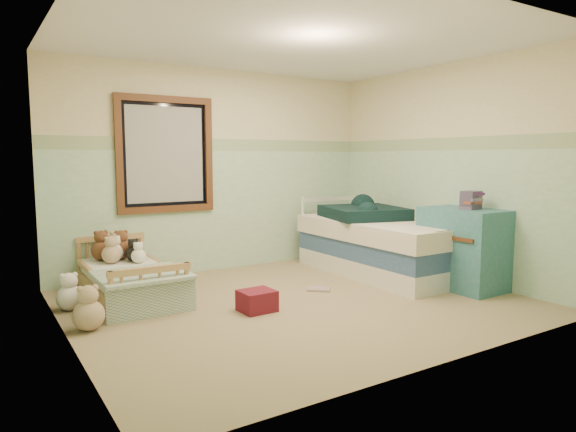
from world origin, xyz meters
TOP-DOWN VIEW (x-y plane):
  - floor at (0.00, 0.00)m, footprint 4.20×3.60m
  - ceiling at (0.00, 0.00)m, footprint 4.20×3.60m
  - wall_back at (0.00, 1.80)m, footprint 4.20×0.04m
  - wall_front at (0.00, -1.80)m, footprint 4.20×0.04m
  - wall_left at (-2.10, 0.00)m, footprint 0.04×3.60m
  - wall_right at (2.10, 0.00)m, footprint 0.04×3.60m
  - wainscot_mint at (0.00, 1.79)m, footprint 4.20×0.01m
  - border_strip at (0.00, 1.79)m, footprint 4.20×0.01m
  - window_frame at (-0.70, 1.76)m, footprint 1.16×0.06m
  - window_blinds at (-0.70, 1.77)m, footprint 0.92×0.01m
  - toddler_bed_frame at (-1.36, 1.05)m, footprint 0.75×1.50m
  - toddler_mattress at (-1.36, 1.05)m, footprint 0.68×1.43m
  - patchwork_quilt at (-1.36, 0.58)m, footprint 0.81×0.75m
  - plush_bed_brown at (-1.51, 1.55)m, footprint 0.22×0.22m
  - plush_bed_white at (-1.31, 1.55)m, footprint 0.20×0.20m
  - plush_bed_tan at (-1.46, 1.33)m, footprint 0.20×0.20m
  - plush_bed_dark at (-1.23, 1.33)m, footprint 0.17×0.17m
  - plush_floor_cream at (-1.95, 0.90)m, footprint 0.24×0.24m
  - plush_floor_tan at (-1.91, 0.22)m, footprint 0.26×0.26m
  - twin_bed_frame at (1.55, 0.48)m, footprint 1.04×2.09m
  - twin_boxspring at (1.55, 0.48)m, footprint 1.04×2.09m
  - twin_mattress at (1.55, 0.48)m, footprint 1.08×2.13m
  - teal_blanket at (1.50, 0.78)m, footprint 1.09×1.13m
  - dresser at (1.82, -0.49)m, footprint 0.54×0.87m
  - book_stack at (1.82, -0.57)m, footprint 0.21×0.17m
  - red_pillow at (-0.49, -0.05)m, footprint 0.32×0.28m
  - floor_book at (0.44, 0.26)m, footprint 0.31×0.30m
  - extra_plush_0 at (-1.31, 1.51)m, footprint 0.22×0.22m
  - extra_plush_1 at (-1.35, 1.54)m, footprint 0.21×0.21m
  - extra_plush_2 at (-1.39, 1.46)m, footprint 0.19×0.19m
  - extra_plush_3 at (-1.22, 1.20)m, footprint 0.15×0.15m

SIDE VIEW (x-z plane):
  - floor at x=0.00m, z-range -0.02..0.00m
  - floor_book at x=0.44m, z-range 0.00..0.02m
  - toddler_bed_frame at x=-1.36m, z-range 0.00..0.19m
  - red_pillow at x=-0.49m, z-range 0.00..0.20m
  - twin_bed_frame at x=1.55m, z-range 0.00..0.22m
  - plush_floor_cream at x=-1.95m, z-range 0.00..0.24m
  - plush_floor_tan at x=-1.91m, z-range 0.00..0.26m
  - toddler_mattress at x=-1.36m, z-range 0.19..0.31m
  - patchwork_quilt at x=-1.36m, z-range 0.31..0.34m
  - twin_boxspring at x=1.55m, z-range 0.22..0.44m
  - extra_plush_3 at x=-1.22m, z-range 0.31..0.46m
  - plush_bed_dark at x=-1.23m, z-range 0.31..0.48m
  - extra_plush_2 at x=-1.39m, z-range 0.31..0.50m
  - plush_bed_tan at x=-1.46m, z-range 0.31..0.51m
  - plush_bed_white at x=-1.31m, z-range 0.31..0.52m
  - extra_plush_1 at x=-1.35m, z-range 0.31..0.53m
  - extra_plush_0 at x=-1.31m, z-range 0.31..0.53m
  - plush_bed_brown at x=-1.51m, z-range 0.31..0.53m
  - dresser at x=1.82m, z-range 0.00..0.87m
  - twin_mattress at x=1.55m, z-range 0.44..0.66m
  - teal_blanket at x=1.50m, z-range 0.66..0.80m
  - wainscot_mint at x=0.00m, z-range 0.00..1.50m
  - book_stack at x=1.82m, z-range 0.87..1.06m
  - wall_back at x=0.00m, z-range 0.00..2.50m
  - wall_front at x=0.00m, z-range 0.00..2.50m
  - wall_left at x=-2.10m, z-range 0.00..2.50m
  - wall_right at x=2.10m, z-range 0.00..2.50m
  - window_blinds at x=-0.70m, z-range 0.89..2.01m
  - window_frame at x=-0.70m, z-range 0.77..2.13m
  - border_strip at x=0.00m, z-range 1.50..1.65m
  - ceiling at x=0.00m, z-range 2.50..2.52m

